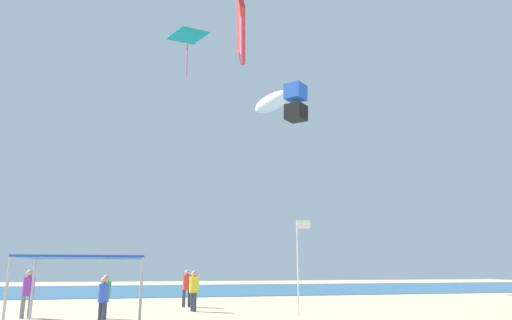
# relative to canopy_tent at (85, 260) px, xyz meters

# --- Properties ---
(ocean_strip) EXTENTS (110.00, 22.78, 0.03)m
(ocean_strip) POSITION_rel_canopy_tent_xyz_m (5.17, 28.11, -2.09)
(ocean_strip) COLOR #28608C
(ocean_strip) RESTS_ON ground
(canopy_tent) EXTENTS (3.33, 3.05, 2.21)m
(canopy_tent) POSITION_rel_canopy_tent_xyz_m (0.00, 0.00, 0.00)
(canopy_tent) COLOR #B2B2B7
(canopy_tent) RESTS_ON ground
(person_near_tent) EXTENTS (0.42, 0.46, 1.76)m
(person_near_tent) POSITION_rel_canopy_tent_xyz_m (3.96, 6.80, -1.08)
(person_near_tent) COLOR #33384C
(person_near_tent) RESTS_ON ground
(person_leftmost) EXTENTS (0.45, 0.43, 1.79)m
(person_leftmost) POSITION_rel_canopy_tent_xyz_m (3.89, 9.31, -1.05)
(person_leftmost) COLOR #33384C
(person_leftmost) RESTS_ON ground
(person_central) EXTENTS (0.43, 0.43, 1.81)m
(person_central) POSITION_rel_canopy_tent_xyz_m (-2.60, 5.59, -1.05)
(person_central) COLOR slate
(person_central) RESTS_ON ground
(person_rightmost) EXTENTS (0.39, 0.43, 1.62)m
(person_rightmost) POSITION_rel_canopy_tent_xyz_m (0.34, 4.62, -1.16)
(person_rightmost) COLOR brown
(person_rightmost) RESTS_ON ground
(person_far_shore) EXTENTS (0.37, 0.37, 1.57)m
(person_far_shore) POSITION_rel_canopy_tent_xyz_m (0.39, 2.91, -1.19)
(person_far_shore) COLOR #33384C
(person_far_shore) RESTS_ON ground
(banner_flag) EXTENTS (0.61, 0.06, 3.83)m
(banner_flag) POSITION_rel_canopy_tent_xyz_m (7.92, 3.88, 0.19)
(banner_flag) COLOR silver
(banner_flag) RESTS_ON ground
(kite_box_blue) EXTENTS (1.51, 1.52, 2.27)m
(kite_box_blue) POSITION_rel_canopy_tent_xyz_m (10.09, 10.17, 9.42)
(kite_box_blue) COLOR blue
(kite_inflatable_white) EXTENTS (3.28, 5.45, 1.96)m
(kite_inflatable_white) POSITION_rel_canopy_tent_xyz_m (12.36, 23.22, 14.38)
(kite_inflatable_white) COLOR white
(kite_diamond_teal) EXTENTS (3.95, 3.96, 4.26)m
(kite_diamond_teal) POSITION_rel_canopy_tent_xyz_m (4.72, 24.81, 20.59)
(kite_diamond_teal) COLOR teal
(kite_parafoil_red) EXTENTS (1.84, 6.42, 3.93)m
(kite_parafoil_red) POSITION_rel_canopy_tent_xyz_m (8.78, 20.04, 19.28)
(kite_parafoil_red) COLOR red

